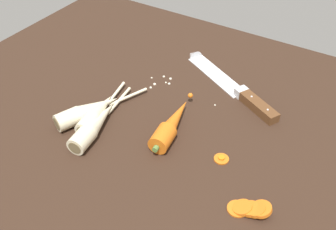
{
  "coord_description": "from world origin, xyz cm",
  "views": [
    {
      "loc": [
        36.03,
        -60.27,
        59.29
      ],
      "look_at": [
        0.0,
        -2.0,
        1.5
      ],
      "focal_mm": 43.07,
      "sensor_mm": 36.0,
      "label": 1
    }
  ],
  "objects_px": {
    "whole_carrot": "(171,125)",
    "carrot_slice_stray_near": "(221,158)",
    "chefs_knife": "(226,82)",
    "parsnip_front": "(97,113)",
    "parsnip_mid_right": "(95,125)",
    "parsnip_mid_left": "(88,111)",
    "carrot_slice_stack": "(249,209)"
  },
  "relations": [
    {
      "from": "whole_carrot",
      "to": "carrot_slice_stray_near",
      "type": "height_order",
      "value": "whole_carrot"
    },
    {
      "from": "chefs_knife",
      "to": "parsnip_front",
      "type": "bearing_deg",
      "value": -123.56
    },
    {
      "from": "parsnip_front",
      "to": "parsnip_mid_right",
      "type": "distance_m",
      "value": 0.04
    },
    {
      "from": "whole_carrot",
      "to": "parsnip_mid_left",
      "type": "distance_m",
      "value": 0.19
    },
    {
      "from": "parsnip_mid_right",
      "to": "parsnip_mid_left",
      "type": "bearing_deg",
      "value": 145.76
    },
    {
      "from": "chefs_knife",
      "to": "carrot_slice_stack",
      "type": "height_order",
      "value": "chefs_knife"
    },
    {
      "from": "parsnip_mid_left",
      "to": "carrot_slice_stack",
      "type": "height_order",
      "value": "parsnip_mid_left"
    },
    {
      "from": "parsnip_front",
      "to": "chefs_knife",
      "type": "bearing_deg",
      "value": 56.44
    },
    {
      "from": "whole_carrot",
      "to": "parsnip_front",
      "type": "xyz_separation_m",
      "value": [
        -0.16,
        -0.05,
        -0.0
      ]
    },
    {
      "from": "chefs_knife",
      "to": "parsnip_mid_left",
      "type": "distance_m",
      "value": 0.35
    },
    {
      "from": "whole_carrot",
      "to": "carrot_slice_stack",
      "type": "distance_m",
      "value": 0.25
    },
    {
      "from": "whole_carrot",
      "to": "parsnip_mid_right",
      "type": "distance_m",
      "value": 0.16
    },
    {
      "from": "chefs_knife",
      "to": "parsnip_front",
      "type": "xyz_separation_m",
      "value": [
        -0.18,
        -0.28,
        0.01
      ]
    },
    {
      "from": "chefs_knife",
      "to": "carrot_slice_stray_near",
      "type": "xyz_separation_m",
      "value": [
        0.1,
        -0.24,
        -0.0
      ]
    },
    {
      "from": "chefs_knife",
      "to": "parsnip_front",
      "type": "height_order",
      "value": "parsnip_front"
    },
    {
      "from": "parsnip_front",
      "to": "carrot_slice_stack",
      "type": "xyz_separation_m",
      "value": [
        0.39,
        -0.05,
        -0.01
      ]
    },
    {
      "from": "chefs_knife",
      "to": "parsnip_mid_left",
      "type": "xyz_separation_m",
      "value": [
        -0.21,
        -0.28,
        0.01
      ]
    },
    {
      "from": "parsnip_mid_left",
      "to": "carrot_slice_stray_near",
      "type": "relative_size",
      "value": 7.37
    },
    {
      "from": "parsnip_mid_right",
      "to": "carrot_slice_stray_near",
      "type": "height_order",
      "value": "parsnip_mid_right"
    },
    {
      "from": "whole_carrot",
      "to": "carrot_slice_stray_near",
      "type": "relative_size",
      "value": 6.62
    },
    {
      "from": "parsnip_mid_left",
      "to": "carrot_slice_stack",
      "type": "bearing_deg",
      "value": -6.9
    },
    {
      "from": "chefs_knife",
      "to": "carrot_slice_stack",
      "type": "xyz_separation_m",
      "value": [
        0.2,
        -0.33,
        0.0
      ]
    },
    {
      "from": "carrot_slice_stray_near",
      "to": "parsnip_front",
      "type": "bearing_deg",
      "value": -173.06
    },
    {
      "from": "chefs_knife",
      "to": "whole_carrot",
      "type": "relative_size",
      "value": 1.6
    },
    {
      "from": "whole_carrot",
      "to": "carrot_slice_stray_near",
      "type": "bearing_deg",
      "value": -7.83
    },
    {
      "from": "parsnip_mid_left",
      "to": "carrot_slice_stray_near",
      "type": "bearing_deg",
      "value": 7.16
    },
    {
      "from": "parsnip_mid_left",
      "to": "parsnip_mid_right",
      "type": "relative_size",
      "value": 0.95
    },
    {
      "from": "chefs_knife",
      "to": "carrot_slice_stack",
      "type": "bearing_deg",
      "value": -58.68
    },
    {
      "from": "parsnip_mid_left",
      "to": "carrot_slice_stray_near",
      "type": "distance_m",
      "value": 0.32
    },
    {
      "from": "whole_carrot",
      "to": "parsnip_mid_left",
      "type": "bearing_deg",
      "value": -162.75
    },
    {
      "from": "parsnip_mid_left",
      "to": "parsnip_mid_right",
      "type": "distance_m",
      "value": 0.05
    },
    {
      "from": "parsnip_front",
      "to": "parsnip_mid_left",
      "type": "relative_size",
      "value": 0.9
    }
  ]
}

